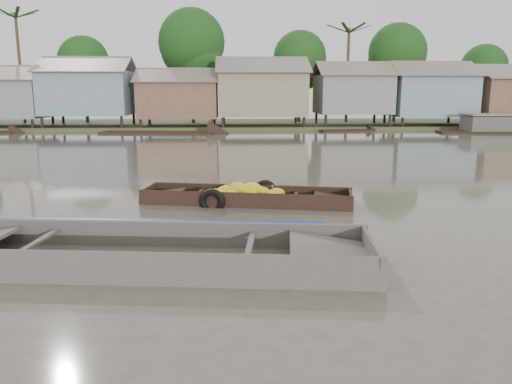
{
  "coord_description": "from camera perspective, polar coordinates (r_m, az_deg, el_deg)",
  "views": [
    {
      "loc": [
        0.13,
        -9.22,
        2.83
      ],
      "look_at": [
        0.63,
        0.81,
        0.8
      ],
      "focal_mm": 35.0,
      "sensor_mm": 36.0,
      "label": 1
    }
  ],
  "objects": [
    {
      "name": "ground",
      "position": [
        9.65,
        -3.51,
        -5.66
      ],
      "size": [
        120.0,
        120.0,
        0.0
      ],
      "primitive_type": "plane",
      "color": "#4E463C",
      "rests_on": "ground"
    },
    {
      "name": "riverbank",
      "position": [
        41.19,
        1.2,
        11.77
      ],
      "size": [
        120.0,
        12.47,
        10.22
      ],
      "color": "#384723",
      "rests_on": "ground"
    },
    {
      "name": "banana_boat",
      "position": [
        12.89,
        -1.38,
        -0.59
      ],
      "size": [
        5.53,
        2.33,
        0.76
      ],
      "rotation": [
        0.0,
        0.0,
        -0.2
      ],
      "color": "black",
      "rests_on": "ground"
    },
    {
      "name": "viewer_boat",
      "position": [
        8.65,
        -12.78,
        -7.5
      ],
      "size": [
        7.94,
        2.86,
        0.62
      ],
      "rotation": [
        0.0,
        0.0,
        -0.11
      ],
      "color": "#49453E",
      "rests_on": "ground"
    },
    {
      "name": "distant_boats",
      "position": [
        35.56,
        17.65,
        6.67
      ],
      "size": [
        47.25,
        14.69,
        1.38
      ],
      "color": "black",
      "rests_on": "ground"
    }
  ]
}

